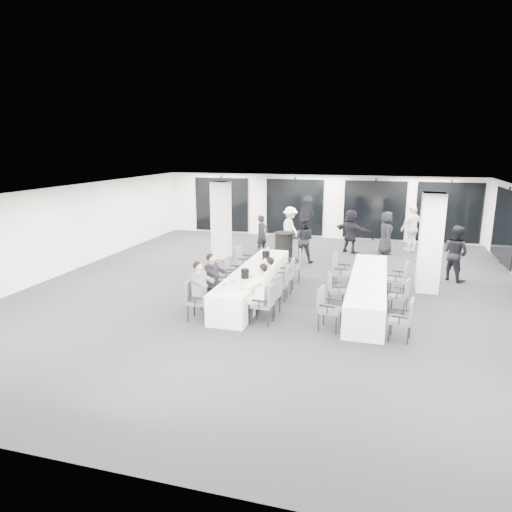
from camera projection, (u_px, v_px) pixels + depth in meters
The scene contains 42 objects.
room at pixel (313, 236), 13.70m from camera, with size 14.04×16.04×2.84m.
column_left at pixel (221, 220), 16.62m from camera, with size 0.60×0.60×2.80m, color silver.
column_right at pixel (430, 243), 12.72m from camera, with size 0.60×0.60×2.80m, color silver.
banquet_table_main at pixel (254, 282), 12.56m from camera, with size 0.90×5.00×0.75m, color white.
banquet_table_side at pixel (368, 290), 11.87m from camera, with size 0.90×5.00×0.75m, color white.
cocktail_table at pixel (284, 246), 16.45m from camera, with size 0.73×0.73×1.01m.
chair_main_left_near at pixel (195, 298), 10.77m from camera, with size 0.50×0.56×0.96m.
chair_main_left_second at pixel (208, 287), 11.55m from camera, with size 0.53×0.59×0.99m.
chair_main_left_mid at pixel (222, 277), 12.47m from camera, with size 0.53×0.57×0.94m.
chair_main_left_fourth at pixel (232, 270), 13.26m from camera, with size 0.49×0.54×0.91m.
chair_main_left_far at pixel (243, 260), 14.30m from camera, with size 0.52×0.57×0.99m.
chair_main_right_near at pixel (266, 301), 10.53m from camera, with size 0.51×0.56×0.96m.
chair_main_right_second at pixel (272, 292), 11.12m from camera, with size 0.55×0.60×1.00m.
chair_main_right_mid at pixel (282, 282), 12.15m from camera, with size 0.45×0.50×0.87m.
chair_main_right_fourth at pixel (288, 273), 12.82m from camera, with size 0.52×0.57×0.96m.
chair_main_right_far at pixel (295, 263), 13.89m from camera, with size 0.56×0.60×0.97m.
chair_side_left_near at pixel (327, 306), 10.23m from camera, with size 0.56×0.59×0.96m.
chair_side_left_mid at pixel (335, 287), 11.70m from camera, with size 0.54×0.56×0.88m.
chair_side_left_far at pixel (340, 269), 13.05m from camera, with size 0.57×0.62×1.04m.
chair_side_right_near at pixel (404, 317), 9.61m from camera, with size 0.52×0.56×0.92m.
chair_side_right_mid at pixel (402, 293), 11.23m from camera, with size 0.52×0.55×0.88m.
chair_side_right_far at pixel (401, 277), 12.42m from camera, with size 0.58×0.62×0.99m.
seated_guest_a at pixel (202, 287), 10.66m from camera, with size 0.50×0.38×1.44m.
seated_guest_b at pixel (214, 278), 11.44m from camera, with size 0.50×0.38×1.44m.
seated_guest_c at pixel (259, 289), 10.51m from camera, with size 0.50×0.38×1.44m.
seated_guest_d at pixel (266, 282), 11.11m from camera, with size 0.50×0.38×1.44m.
standing_guest_a at pixel (262, 232), 17.30m from camera, with size 0.62×0.50×1.69m, color black.
standing_guest_b at pixel (303, 237), 16.04m from camera, with size 0.90×0.55×1.87m, color black.
standing_guest_c at pixel (290, 224), 18.59m from camera, with size 1.20×0.61×1.85m, color white.
standing_guest_d at pixel (412, 225), 17.74m from camera, with size 1.21×0.68×2.06m, color white.
standing_guest_e at pixel (386, 230), 17.32m from camera, with size 0.89×0.54×1.85m, color black.
standing_guest_f at pixel (351, 228), 17.54m from camera, with size 1.75×0.67×1.90m, color black.
standing_guest_h at pixel (455, 249), 13.89m from camera, with size 0.93×0.57×1.93m, color black.
ice_bucket_near at pixel (245, 273), 11.63m from camera, with size 0.21×0.21×0.24m, color black.
ice_bucket_far at pixel (266, 256), 13.47m from camera, with size 0.23×0.23×0.26m, color black.
water_bottle_a at pixel (224, 284), 10.81m from camera, with size 0.07×0.07×0.22m, color silver.
water_bottle_b at pixel (265, 263), 12.69m from camera, with size 0.08×0.08×0.24m, color silver.
water_bottle_c at pixel (268, 250), 14.30m from camera, with size 0.07×0.07×0.21m, color silver.
plate_a at pixel (233, 282), 11.28m from camera, with size 0.18×0.18×0.03m.
plate_b at pixel (242, 288), 10.76m from camera, with size 0.18×0.18×0.03m.
plate_c at pixel (252, 276), 11.79m from camera, with size 0.20×0.20×0.03m.
wine_glass at pixel (238, 288), 10.31m from camera, with size 0.08×0.08×0.21m.
Camera 1 is at (2.87, -12.31, 4.04)m, focal length 32.00 mm.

